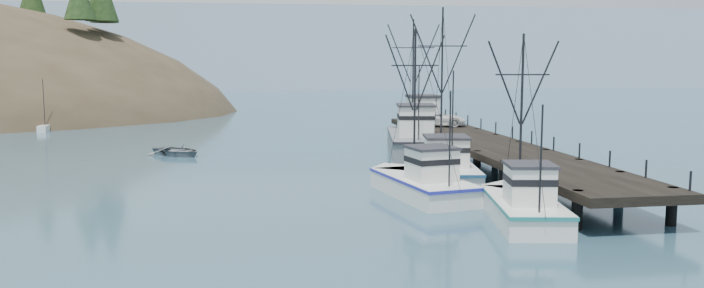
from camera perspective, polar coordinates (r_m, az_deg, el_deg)
name	(u,v)px	position (r m, az deg, el deg)	size (l,w,h in m)	color
ground	(341,219)	(36.92, -0.88, -6.28)	(400.00, 400.00, 0.00)	#2C4E62
pier	(487,146)	(55.39, 11.19, -0.14)	(6.00, 44.00, 2.00)	black
distant_ridge	(294,87)	(206.28, -4.85, 4.71)	(360.00, 40.00, 26.00)	#9EB2C6
distant_ridge_far	(129,86)	(223.46, -18.07, 4.57)	(180.00, 25.00, 18.00)	silver
moored_sailboats	(32,123)	(96.69, -25.03, 1.57)	(22.75, 18.62, 6.35)	white
trawler_near	(522,206)	(37.46, 13.98, -5.01)	(4.67, 9.95, 10.21)	white
trawler_mid	(420,183)	(43.24, 5.71, -3.22)	(5.27, 10.87, 10.76)	white
trawler_far	(443,168)	(49.31, 7.54, -1.97)	(5.59, 12.49, 12.52)	white
work_vessel	(413,140)	(62.37, 5.13, 0.34)	(6.48, 14.83, 12.46)	slate
pier_shed	(422,108)	(72.16, 5.88, 3.00)	(3.00, 3.20, 2.80)	silver
pickup_truck	(437,118)	(67.24, 7.09, 2.13)	(2.57, 5.58, 1.55)	silver
motorboat	(177,155)	(63.04, -14.32, -0.91)	(3.83, 5.36, 1.11)	slate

